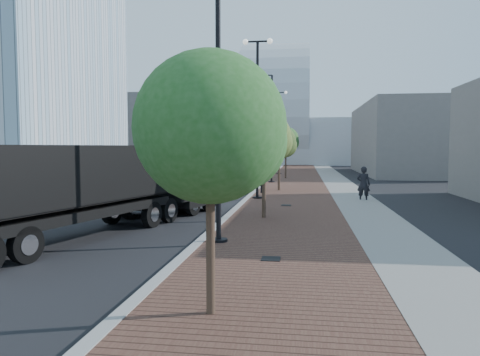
# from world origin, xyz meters

# --- Properties ---
(sidewalk) EXTENTS (7.00, 140.00, 0.12)m
(sidewalk) POSITION_xyz_m (3.50, 40.00, 0.06)
(sidewalk) COLOR #4C2D23
(sidewalk) RESTS_ON ground
(concrete_strip) EXTENTS (2.40, 140.00, 0.13)m
(concrete_strip) POSITION_xyz_m (6.20, 40.00, 0.07)
(concrete_strip) COLOR slate
(concrete_strip) RESTS_ON ground
(curb) EXTENTS (0.30, 140.00, 0.14)m
(curb) POSITION_xyz_m (0.00, 40.00, 0.07)
(curb) COLOR gray
(curb) RESTS_ON ground
(west_sidewalk) EXTENTS (4.00, 140.00, 0.12)m
(west_sidewalk) POSITION_xyz_m (-13.00, 40.00, 0.06)
(west_sidewalk) COLOR slate
(west_sidewalk) RESTS_ON ground
(dump_truck) EXTENTS (5.70, 13.44, 3.17)m
(dump_truck) POSITION_xyz_m (-3.36, 13.42, 1.33)
(dump_truck) COLOR black
(dump_truck) RESTS_ON ground
(white_sedan) EXTENTS (3.35, 5.41, 1.68)m
(white_sedan) POSITION_xyz_m (-4.84, 16.68, 0.84)
(white_sedan) COLOR silver
(white_sedan) RESTS_ON ground
(dark_car_mid) EXTENTS (3.78, 5.05, 1.27)m
(dark_car_mid) POSITION_xyz_m (-5.34, 30.59, 0.64)
(dark_car_mid) COLOR black
(dark_car_mid) RESTS_ON ground
(dark_car_far) EXTENTS (2.99, 4.65, 1.25)m
(dark_car_far) POSITION_xyz_m (-2.70, 34.56, 0.63)
(dark_car_far) COLOR black
(dark_car_far) RESTS_ON ground
(pedestrian) EXTENTS (0.85, 0.69, 2.02)m
(pedestrian) POSITION_xyz_m (6.64, 22.05, 1.01)
(pedestrian) COLOR black
(pedestrian) RESTS_ON ground
(streetlight_1) EXTENTS (1.44, 0.56, 9.21)m
(streetlight_1) POSITION_xyz_m (0.49, 10.00, 4.34)
(streetlight_1) COLOR black
(streetlight_1) RESTS_ON ground
(streetlight_2) EXTENTS (1.72, 0.56, 9.28)m
(streetlight_2) POSITION_xyz_m (0.60, 22.00, 4.82)
(streetlight_2) COLOR black
(streetlight_2) RESTS_ON ground
(streetlight_3) EXTENTS (1.44, 0.56, 9.21)m
(streetlight_3) POSITION_xyz_m (0.49, 34.00, 4.34)
(streetlight_3) COLOR black
(streetlight_3) RESTS_ON ground
(streetlight_4) EXTENTS (1.72, 0.56, 9.28)m
(streetlight_4) POSITION_xyz_m (0.60, 46.00, 4.82)
(streetlight_4) COLOR black
(streetlight_4) RESTS_ON ground
(traffic_mast) EXTENTS (5.09, 0.20, 8.00)m
(traffic_mast) POSITION_xyz_m (-0.30, 25.00, 4.98)
(traffic_mast) COLOR black
(traffic_mast) RESTS_ON ground
(tree_0) EXTENTS (2.70, 2.70, 4.80)m
(tree_0) POSITION_xyz_m (1.65, 4.02, 3.44)
(tree_0) COLOR #382619
(tree_0) RESTS_ON ground
(tree_1) EXTENTS (2.32, 2.26, 4.67)m
(tree_1) POSITION_xyz_m (1.65, 15.02, 3.53)
(tree_1) COLOR #382619
(tree_1) RESTS_ON ground
(tree_2) EXTENTS (2.39, 2.34, 4.61)m
(tree_2) POSITION_xyz_m (1.65, 27.02, 3.43)
(tree_2) COLOR #382619
(tree_2) RESTS_ON ground
(tree_3) EXTENTS (2.50, 2.47, 5.05)m
(tree_3) POSITION_xyz_m (1.65, 39.02, 3.80)
(tree_3) COLOR #382619
(tree_3) RESTS_ON ground
(convention_center) EXTENTS (50.00, 30.00, 50.00)m
(convention_center) POSITION_xyz_m (-2.00, 85.00, 6.00)
(convention_center) COLOR #B4BBBF
(convention_center) RESTS_ON ground
(commercial_block_nw) EXTENTS (14.00, 20.00, 10.00)m
(commercial_block_nw) POSITION_xyz_m (-20.00, 60.00, 5.00)
(commercial_block_nw) COLOR #66605B
(commercial_block_nw) RESTS_ON ground
(commercial_block_ne) EXTENTS (12.00, 22.00, 8.00)m
(commercial_block_ne) POSITION_xyz_m (16.00, 50.00, 4.00)
(commercial_block_ne) COLOR slate
(commercial_block_ne) RESTS_ON ground
(utility_cover_1) EXTENTS (0.50, 0.50, 0.02)m
(utility_cover_1) POSITION_xyz_m (2.40, 8.00, 0.13)
(utility_cover_1) COLOR black
(utility_cover_1) RESTS_ON sidewalk
(utility_cover_2) EXTENTS (0.50, 0.50, 0.02)m
(utility_cover_2) POSITION_xyz_m (2.40, 19.00, 0.13)
(utility_cover_2) COLOR black
(utility_cover_2) RESTS_ON sidewalk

